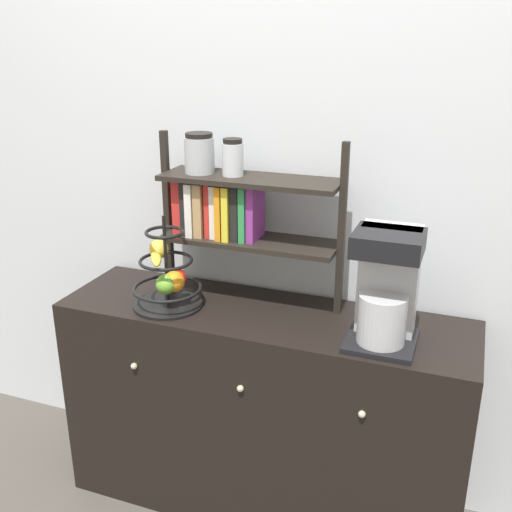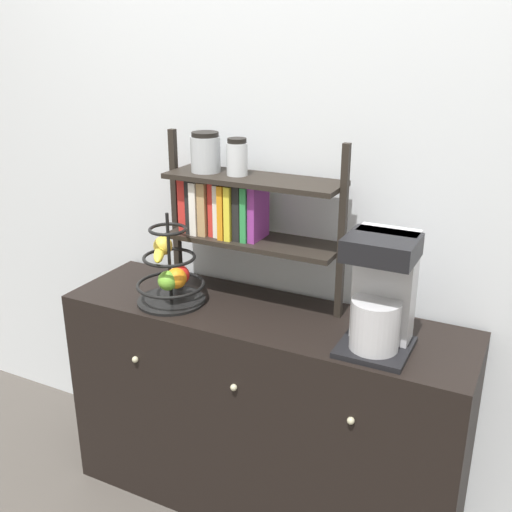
# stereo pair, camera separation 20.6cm
# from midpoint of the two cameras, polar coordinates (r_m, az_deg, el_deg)

# --- Properties ---
(wall_back) EXTENTS (7.00, 0.05, 2.60)m
(wall_back) POSITION_cam_midpoint_polar(r_m,az_deg,el_deg) (2.21, 6.31, 8.20)
(wall_back) COLOR silver
(wall_back) RESTS_ON ground_plane
(sideboard) EXTENTS (1.49, 0.44, 0.83)m
(sideboard) POSITION_cam_midpoint_polar(r_m,az_deg,el_deg) (2.34, 3.17, -14.68)
(sideboard) COLOR black
(sideboard) RESTS_ON ground_plane
(coffee_maker) EXTENTS (0.22, 0.23, 0.38)m
(coffee_maker) POSITION_cam_midpoint_polar(r_m,az_deg,el_deg) (1.89, 14.88, -3.52)
(coffee_maker) COLOR black
(coffee_maker) RESTS_ON sideboard
(fruit_stand) EXTENTS (0.25, 0.25, 0.34)m
(fruit_stand) POSITION_cam_midpoint_polar(r_m,az_deg,el_deg) (2.17, -5.49, -1.73)
(fruit_stand) COLOR black
(fruit_stand) RESTS_ON sideboard
(shelf_hutch) EXTENTS (0.69, 0.20, 0.61)m
(shelf_hutch) POSITION_cam_midpoint_polar(r_m,az_deg,el_deg) (2.15, 0.48, 5.22)
(shelf_hutch) COLOR black
(shelf_hutch) RESTS_ON sideboard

